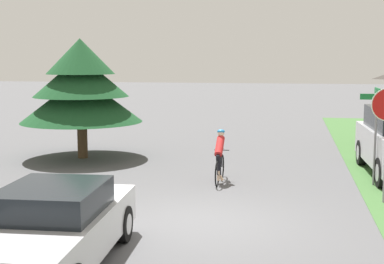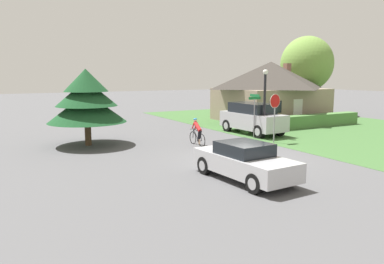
% 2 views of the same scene
% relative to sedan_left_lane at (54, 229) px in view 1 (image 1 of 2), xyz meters
% --- Properties ---
extents(ground_plane, '(140.00, 140.00, 0.00)m').
position_rel_sedan_left_lane_xyz_m(ground_plane, '(2.02, 2.95, -0.69)').
color(ground_plane, '#515154').
extents(sedan_left_lane, '(2.04, 4.42, 1.41)m').
position_rel_sedan_left_lane_xyz_m(sedan_left_lane, '(0.00, 0.00, 0.00)').
color(sedan_left_lane, '#BCBCC1').
rests_on(sedan_left_lane, ground).
extents(cyclist, '(0.44, 1.73, 1.51)m').
position_rel_sedan_left_lane_xyz_m(cyclist, '(1.84, 6.81, 0.03)').
color(cyclist, black).
rests_on(cyclist, ground).
extents(street_name_sign, '(0.90, 0.90, 2.70)m').
position_rel_sedan_left_lane_xyz_m(street_name_sign, '(6.08, 7.24, 1.18)').
color(street_name_sign, gray).
rests_on(street_name_sign, ground).
extents(conifer_tall_near, '(4.26, 4.26, 4.20)m').
position_rel_sedan_left_lane_xyz_m(conifer_tall_near, '(-3.46, 9.72, 1.85)').
color(conifer_tall_near, '#4C3823').
rests_on(conifer_tall_near, ground).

